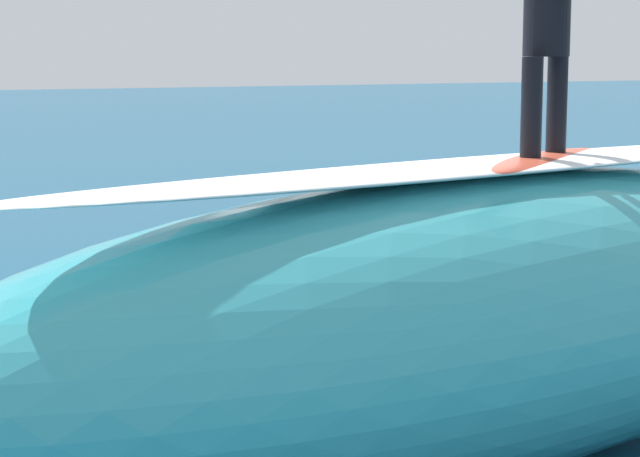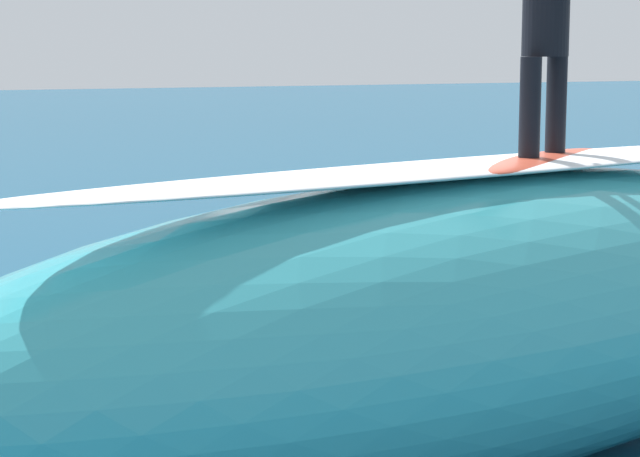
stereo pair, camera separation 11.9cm
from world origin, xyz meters
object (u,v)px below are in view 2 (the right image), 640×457
at_px(surfer_paddling, 155,356).
at_px(surfboard_riding, 542,161).
at_px(surfboard_paddling, 140,376).
at_px(surfer_riding, 546,28).

bearing_deg(surfer_paddling, surfboard_riding, 167.21).
bearing_deg(surfer_paddling, surfboard_paddling, 0.00).
relative_size(surfer_riding, surfboard_paddling, 0.69).
bearing_deg(surfboard_riding, surfer_paddling, -86.13).
bearing_deg(surfer_riding, surfboard_paddling, -85.63).
bearing_deg(surfboard_riding, surfer_riding, 144.46).
height_order(surfer_riding, surfboard_paddling, surfer_riding).
bearing_deg(surfer_riding, surfboard_riding, -35.54).
xyz_separation_m(surfer_riding, surfboard_paddling, (2.19, -2.61, -2.83)).
height_order(surfboard_riding, surfer_riding, surfer_riding).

